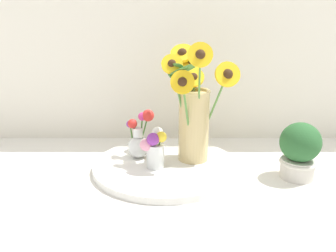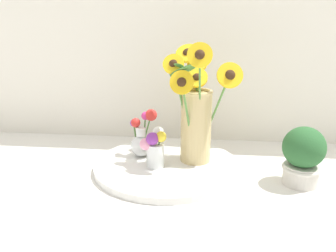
{
  "view_description": "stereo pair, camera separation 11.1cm",
  "coord_description": "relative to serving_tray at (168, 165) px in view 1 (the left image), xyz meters",
  "views": [
    {
      "loc": [
        0.01,
        -0.99,
        0.48
      ],
      "look_at": [
        0.0,
        0.07,
        0.16
      ],
      "focal_mm": 35.0,
      "sensor_mm": 36.0,
      "label": 1
    },
    {
      "loc": [
        0.12,
        -0.98,
        0.48
      ],
      "look_at": [
        0.0,
        0.07,
        0.16
      ],
      "focal_mm": 35.0,
      "sensor_mm": 36.0,
      "label": 2
    }
  ],
  "objects": [
    {
      "name": "vase_bulb_right",
      "position": [
        -0.1,
        0.05,
        0.08
      ],
      "size": [
        0.1,
        0.08,
        0.18
      ],
      "color": "white",
      "rests_on": "serving_tray"
    },
    {
      "name": "ground_plane",
      "position": [
        -0.0,
        -0.07,
        -0.01
      ],
      "size": [
        6.0,
        6.0,
        0.0
      ],
      "primitive_type": "plane",
      "color": "silver"
    },
    {
      "name": "serving_tray",
      "position": [
        0.0,
        0.0,
        0.0
      ],
      "size": [
        0.51,
        0.51,
        0.02
      ],
      "color": "white",
      "rests_on": "ground_plane"
    },
    {
      "name": "potted_plant",
      "position": [
        0.43,
        -0.08,
        0.09
      ],
      "size": [
        0.13,
        0.13,
        0.19
      ],
      "color": "beige",
      "rests_on": "ground_plane"
    },
    {
      "name": "vase_small_center",
      "position": [
        -0.04,
        -0.04,
        0.08
      ],
      "size": [
        0.09,
        0.09,
        0.13
      ],
      "color": "white",
      "rests_on": "serving_tray"
    },
    {
      "name": "mason_jar_sunflowers",
      "position": [
        0.09,
        0.03,
        0.19
      ],
      "size": [
        0.28,
        0.26,
        0.41
      ],
      "color": "#D1B77A",
      "rests_on": "serving_tray"
    }
  ]
}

